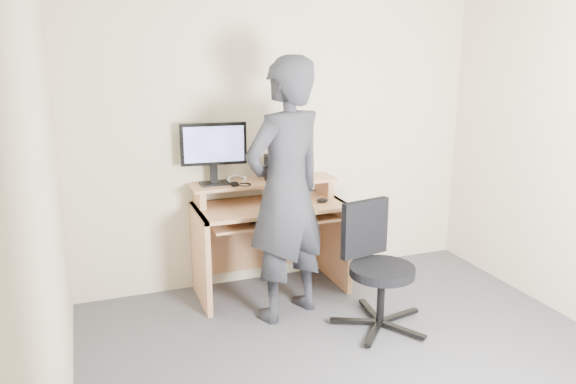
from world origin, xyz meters
TOP-DOWN VIEW (x-y plane):
  - ground at (0.00, 0.00)m, footprint 3.50×3.50m
  - back_wall at (0.00, 1.75)m, footprint 3.50×0.02m
  - desk at (-0.20, 1.53)m, footprint 1.20×0.60m
  - monitor at (-0.61, 1.62)m, footprint 0.52×0.15m
  - external_drive at (-0.15, 1.64)m, footprint 0.10×0.14m
  - travel_mug at (-0.03, 1.60)m, footprint 0.10×0.10m
  - smartphone at (0.10, 1.58)m, footprint 0.10×0.14m
  - charger at (-0.48, 1.50)m, footprint 0.05×0.05m
  - headphones at (-0.41, 1.68)m, footprint 0.18×0.18m
  - keyboard at (-0.16, 1.36)m, footprint 0.49×0.29m
  - mouse at (0.21, 1.35)m, footprint 0.10×0.07m
  - office_chair at (0.33, 0.66)m, footprint 0.70×0.69m
  - person at (-0.22, 1.02)m, footprint 0.82×0.69m

SIDE VIEW (x-z plane):
  - ground at x=0.00m, z-range 0.00..0.00m
  - office_chair at x=0.33m, z-range 0.04..0.92m
  - desk at x=-0.20m, z-range 0.09..1.00m
  - keyboard at x=-0.16m, z-range 0.65..0.68m
  - mouse at x=0.21m, z-range 0.75..0.79m
  - smartphone at x=0.10m, z-range 0.91..0.92m
  - headphones at x=-0.41m, z-range 0.89..0.95m
  - charger at x=-0.48m, z-range 0.91..0.94m
  - person at x=-0.22m, z-range 0.00..1.92m
  - travel_mug at x=-0.03m, z-range 0.91..1.11m
  - external_drive at x=-0.15m, z-range 0.91..1.11m
  - monitor at x=-0.61m, z-range 0.96..1.45m
  - back_wall at x=0.00m, z-range 0.00..2.50m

